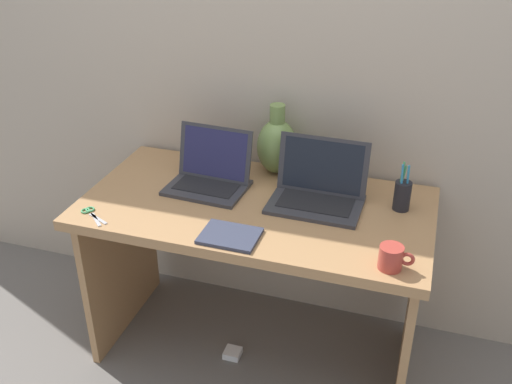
# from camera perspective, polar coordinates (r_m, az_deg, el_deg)

# --- Properties ---
(ground_plane) EXTENTS (6.00, 6.00, 0.00)m
(ground_plane) POSITION_cam_1_polar(r_m,az_deg,el_deg) (2.67, 0.00, -14.87)
(ground_plane) COLOR slate
(back_wall) EXTENTS (4.40, 0.04, 2.40)m
(back_wall) POSITION_cam_1_polar(r_m,az_deg,el_deg) (2.39, 2.86, 13.09)
(back_wall) COLOR #BCAD99
(back_wall) RESTS_ON ground
(desk) EXTENTS (1.32, 0.69, 0.73)m
(desk) POSITION_cam_1_polar(r_m,az_deg,el_deg) (2.32, 0.00, -4.70)
(desk) COLOR #AD7F51
(desk) RESTS_ON ground
(laptop_left) EXTENTS (0.32, 0.25, 0.23)m
(laptop_left) POSITION_cam_1_polar(r_m,az_deg,el_deg) (2.34, -4.41, 2.00)
(laptop_left) COLOR #333338
(laptop_left) RESTS_ON desk
(laptop_right) EXTENTS (0.35, 0.25, 0.24)m
(laptop_right) POSITION_cam_1_polar(r_m,az_deg,el_deg) (2.23, 6.11, 0.53)
(laptop_right) COLOR #333338
(laptop_right) RESTS_ON desk
(green_vase) EXTENTS (0.16, 0.16, 0.30)m
(green_vase) POSITION_cam_1_polar(r_m,az_deg,el_deg) (2.42, 2.04, 4.57)
(green_vase) COLOR #75934C
(green_vase) RESTS_ON desk
(notebook_stack) EXTENTS (0.20, 0.16, 0.01)m
(notebook_stack) POSITION_cam_1_polar(r_m,az_deg,el_deg) (2.03, -2.55, -4.27)
(notebook_stack) COLOR #33384C
(notebook_stack) RESTS_ON desk
(coffee_mug) EXTENTS (0.11, 0.08, 0.08)m
(coffee_mug) POSITION_cam_1_polar(r_m,az_deg,el_deg) (1.91, 13.01, -6.21)
(coffee_mug) COLOR #B23D33
(coffee_mug) RESTS_ON desk
(pen_cup) EXTENTS (0.06, 0.06, 0.19)m
(pen_cup) POSITION_cam_1_polar(r_m,az_deg,el_deg) (2.23, 13.99, -0.26)
(pen_cup) COLOR black
(pen_cup) RESTS_ON desk
(scissors) EXTENTS (0.14, 0.11, 0.01)m
(scissors) POSITION_cam_1_polar(r_m,az_deg,el_deg) (2.25, -15.71, -2.00)
(scissors) COLOR #B7B7BC
(scissors) RESTS_ON desk
(power_brick) EXTENTS (0.07, 0.07, 0.03)m
(power_brick) POSITION_cam_1_polar(r_m,az_deg,el_deg) (2.63, -2.28, -15.34)
(power_brick) COLOR white
(power_brick) RESTS_ON ground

